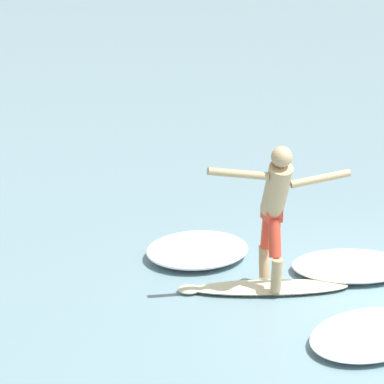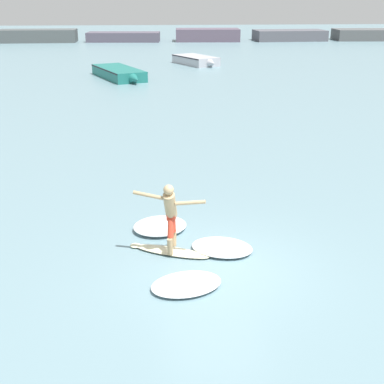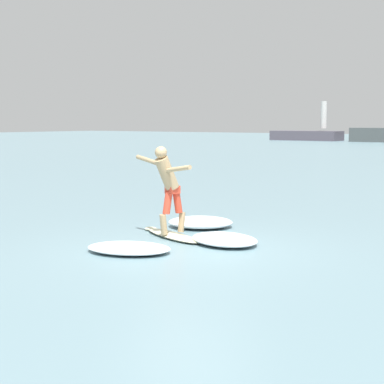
{
  "view_description": "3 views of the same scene",
  "coord_description": "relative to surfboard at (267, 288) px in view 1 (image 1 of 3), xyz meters",
  "views": [
    {
      "loc": [
        -6.5,
        -7.86,
        4.39
      ],
      "look_at": [
        -1.32,
        2.35,
        0.9
      ],
      "focal_mm": 85.0,
      "sensor_mm": 36.0,
      "label": 1
    },
    {
      "loc": [
        -1.4,
        -10.94,
        6.01
      ],
      "look_at": [
        -0.42,
        2.28,
        1.06
      ],
      "focal_mm": 50.0,
      "sensor_mm": 36.0,
      "label": 2
    },
    {
      "loc": [
        6.86,
        -9.54,
        2.41
      ],
      "look_at": [
        -1.2,
        1.79,
        0.85
      ],
      "focal_mm": 60.0,
      "sensor_mm": 36.0,
      "label": 3
    }
  ],
  "objects": [
    {
      "name": "wave_foam_beside",
      "position": [
        0.28,
        -1.67,
        0.04
      ],
      "size": [
        1.83,
        1.52,
        0.16
      ],
      "color": "white",
      "rests_on": "ground"
    },
    {
      "name": "surfboard",
      "position": [
        0.0,
        0.0,
        0.0
      ],
      "size": [
        2.07,
        1.23,
        0.22
      ],
      "color": "beige",
      "rests_on": "ground"
    },
    {
      "name": "ground_plane",
      "position": [
        1.05,
        -0.87,
        -0.04
      ],
      "size": [
        200.0,
        200.0,
        0.0
      ],
      "primitive_type": "plane",
      "color": "slate"
    },
    {
      "name": "wave_foam_at_nose",
      "position": [
        -0.24,
        1.39,
        0.07
      ],
      "size": [
        1.87,
        1.8,
        0.23
      ],
      "color": "white",
      "rests_on": "ground"
    },
    {
      "name": "wave_foam_at_tail",
      "position": [
        1.27,
        0.02,
        0.05
      ],
      "size": [
        1.84,
        1.63,
        0.19
      ],
      "color": "white",
      "rests_on": "ground"
    },
    {
      "name": "surfer",
      "position": [
        0.0,
        -0.14,
        1.12
      ],
      "size": [
        1.69,
        0.84,
        1.81
      ],
      "color": "tan",
      "rests_on": "surfboard"
    }
  ]
}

